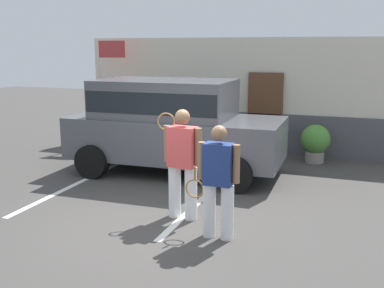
% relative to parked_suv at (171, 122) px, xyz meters
% --- Properties ---
extents(ground_plane, '(40.00, 40.00, 0.00)m').
position_rel_parked_suv_xyz_m(ground_plane, '(1.01, -2.84, -1.15)').
color(ground_plane, '#423F3D').
extents(parking_stripe_0, '(0.12, 4.40, 0.01)m').
position_rel_parked_suv_xyz_m(parking_stripe_0, '(-1.50, -1.34, -1.14)').
color(parking_stripe_0, silver).
rests_on(parking_stripe_0, ground_plane).
extents(parking_stripe_1, '(0.12, 4.40, 0.01)m').
position_rel_parked_suv_xyz_m(parking_stripe_1, '(1.22, -1.34, -1.14)').
color(parking_stripe_1, silver).
rests_on(parking_stripe_1, ground_plane).
extents(house_frontage, '(9.02, 0.40, 2.98)m').
position_rel_parked_suv_xyz_m(house_frontage, '(1.02, 2.82, 0.25)').
color(house_frontage, beige).
rests_on(house_frontage, ground_plane).
extents(parked_suv, '(4.63, 2.23, 2.05)m').
position_rel_parked_suv_xyz_m(parked_suv, '(0.00, 0.00, 0.00)').
color(parked_suv, '#4C4F54').
rests_on(parked_suv, ground_plane).
extents(tennis_player_man, '(0.79, 0.32, 1.79)m').
position_rel_parked_suv_xyz_m(tennis_player_man, '(1.22, -2.51, -0.21)').
color(tennis_player_man, white).
rests_on(tennis_player_man, ground_plane).
extents(tennis_player_woman, '(0.88, 0.27, 1.67)m').
position_rel_parked_suv_xyz_m(tennis_player_woman, '(1.99, -3.08, -0.28)').
color(tennis_player_woman, white).
rests_on(tennis_player_woman, ground_plane).
extents(potted_plant_by_porch, '(0.70, 0.70, 0.92)m').
position_rel_parked_suv_xyz_m(potted_plant_by_porch, '(2.90, 2.03, -0.63)').
color(potted_plant_by_porch, gray).
rests_on(potted_plant_by_porch, ground_plane).
extents(flag_pole, '(0.80, 0.13, 2.95)m').
position_rel_parked_suv_xyz_m(flag_pole, '(-2.79, 2.06, 0.91)').
color(flag_pole, silver).
rests_on(flag_pole, ground_plane).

